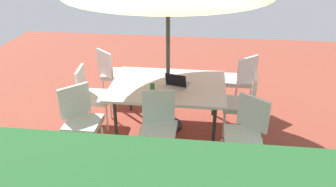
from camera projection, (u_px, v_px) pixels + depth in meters
ground_plane at (168, 127)px, 5.36m from camera, size 10.00×10.00×0.02m
dining_table at (168, 87)px, 5.04m from camera, size 1.73×1.26×0.75m
chair_west at (243, 101)px, 4.96m from camera, size 0.48×0.47×0.98m
chair_northwest at (245, 131)px, 4.24m from camera, size 0.58×0.58×0.98m
chair_southwest at (240, 78)px, 5.72m from camera, size 0.59×0.59×0.98m
chair_southeast at (113, 72)px, 5.98m from camera, size 0.59×0.59×0.98m
chair_northeast at (81, 118)px, 4.52m from camera, size 0.59×0.59×0.98m
chair_east at (92, 94)px, 5.19m from camera, size 0.48×0.47×0.98m
chair_north at (159, 124)px, 4.38m from camera, size 0.48×0.49×0.98m
laptop at (177, 83)px, 4.97m from camera, size 0.37×0.32×0.21m
cup at (152, 87)px, 4.80m from camera, size 0.07×0.07×0.11m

